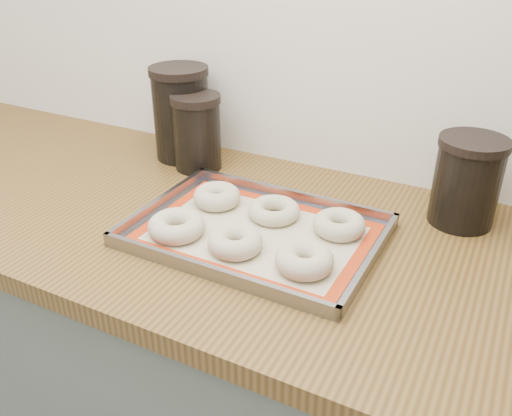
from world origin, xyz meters
The scene contains 13 objects.
cabinet centered at (0.00, 1.68, 0.43)m, with size 3.00×0.65×0.86m, color #5B6357.
countertop centered at (0.00, 1.68, 0.88)m, with size 3.06×0.68×0.04m, color brown.
baking_tray centered at (0.07, 1.65, 0.91)m, with size 0.46×0.34×0.03m.
baking_mat centered at (0.07, 1.65, 0.90)m, with size 0.42×0.30×0.00m.
bagel_front_left centered at (-0.06, 1.57, 0.92)m, with size 0.11×0.11×0.04m, color #C2B597.
bagel_front_mid centered at (0.06, 1.58, 0.92)m, with size 0.10×0.10×0.04m, color #C2B597.
bagel_front_right centered at (0.19, 1.58, 0.92)m, with size 0.10×0.10×0.04m, color #C2B597.
bagel_back_left centered at (-0.06, 1.71, 0.92)m, with size 0.10×0.10×0.04m, color #C2B597.
bagel_back_mid centered at (0.07, 1.72, 0.92)m, with size 0.10×0.10×0.03m, color #C2B597.
bagel_back_right centered at (0.21, 1.72, 0.92)m, with size 0.10×0.10×0.04m, color #C2B597.
canister_left centered at (-0.27, 1.91, 1.01)m, with size 0.14×0.14×0.23m.
canister_mid centered at (-0.20, 1.86, 0.99)m, with size 0.12×0.12×0.18m.
canister_right centered at (0.40, 1.88, 0.99)m, with size 0.13×0.13×0.18m.
Camera 1 is at (0.47, 0.86, 1.44)m, focal length 38.00 mm.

